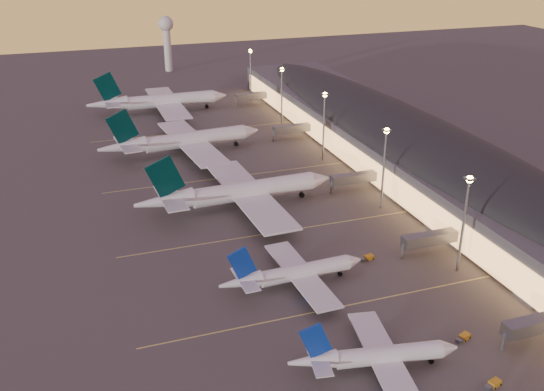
{
  "coord_description": "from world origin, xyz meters",
  "views": [
    {
      "loc": [
        -51.85,
        -109.94,
        79.17
      ],
      "look_at": [
        2.0,
        45.0,
        7.0
      ],
      "focal_mm": 40.0,
      "sensor_mm": 36.0,
      "label": 1
    }
  ],
  "objects_px": {
    "airliner_wide_far": "(159,101)",
    "baggage_tug_c": "(367,258)",
    "airliner_narrow_south": "(375,356)",
    "baggage_tug_a": "(493,384)",
    "airliner_narrow_north": "(293,273)",
    "airliner_wide_mid": "(182,141)",
    "airliner_wide_near": "(237,192)",
    "baggage_tug_b": "(463,338)",
    "radar_tower": "(167,34)"
  },
  "relations": [
    {
      "from": "airliner_wide_mid",
      "to": "baggage_tug_b",
      "type": "height_order",
      "value": "airliner_wide_mid"
    },
    {
      "from": "airliner_wide_mid",
      "to": "baggage_tug_a",
      "type": "xyz_separation_m",
      "value": [
        29.3,
        -147.56,
        -4.73
      ]
    },
    {
      "from": "radar_tower",
      "to": "baggage_tug_c",
      "type": "xyz_separation_m",
      "value": [
        7.08,
        -247.55,
        -21.36
      ]
    },
    {
      "from": "radar_tower",
      "to": "airliner_wide_near",
      "type": "bearing_deg",
      "value": -94.43
    },
    {
      "from": "airliner_narrow_north",
      "to": "baggage_tug_c",
      "type": "bearing_deg",
      "value": 11.26
    },
    {
      "from": "airliner_wide_near",
      "to": "airliner_narrow_north",
      "type": "bearing_deg",
      "value": -92.45
    },
    {
      "from": "airliner_wide_near",
      "to": "airliner_wide_far",
      "type": "bearing_deg",
      "value": 89.89
    },
    {
      "from": "airliner_narrow_south",
      "to": "radar_tower",
      "type": "height_order",
      "value": "radar_tower"
    },
    {
      "from": "airliner_narrow_north",
      "to": "airliner_wide_mid",
      "type": "bearing_deg",
      "value": 91.42
    },
    {
      "from": "airliner_narrow_south",
      "to": "baggage_tug_a",
      "type": "bearing_deg",
      "value": -21.61
    },
    {
      "from": "airliner_wide_near",
      "to": "baggage_tug_a",
      "type": "xyz_separation_m",
      "value": [
        23.19,
        -93.01,
        -4.69
      ]
    },
    {
      "from": "baggage_tug_c",
      "to": "baggage_tug_b",
      "type": "bearing_deg",
      "value": -95.77
    },
    {
      "from": "airliner_wide_far",
      "to": "baggage_tug_c",
      "type": "xyz_separation_m",
      "value": [
        27.9,
        -157.0,
        -4.88
      ]
    },
    {
      "from": "baggage_tug_a",
      "to": "airliner_narrow_south",
      "type": "bearing_deg",
      "value": 131.79
    },
    {
      "from": "airliner_wide_mid",
      "to": "radar_tower",
      "type": "relative_size",
      "value": 1.95
    },
    {
      "from": "airliner_wide_far",
      "to": "airliner_wide_near",
      "type": "bearing_deg",
      "value": -87.76
    },
    {
      "from": "airliner_wide_mid",
      "to": "airliner_wide_far",
      "type": "xyz_separation_m",
      "value": [
        1.21,
        60.33,
        0.17
      ]
    },
    {
      "from": "airliner_narrow_north",
      "to": "baggage_tug_b",
      "type": "xyz_separation_m",
      "value": [
        26.37,
        -31.51,
        -2.9
      ]
    },
    {
      "from": "airliner_narrow_north",
      "to": "radar_tower",
      "type": "distance_m",
      "value": 254.14
    },
    {
      "from": "airliner_narrow_south",
      "to": "airliner_wide_near",
      "type": "distance_m",
      "value": 81.43
    },
    {
      "from": "airliner_wide_near",
      "to": "baggage_tug_a",
      "type": "height_order",
      "value": "airliner_wide_near"
    },
    {
      "from": "airliner_wide_near",
      "to": "airliner_wide_mid",
      "type": "bearing_deg",
      "value": 93.84
    },
    {
      "from": "airliner_narrow_south",
      "to": "baggage_tug_a",
      "type": "distance_m",
      "value": 22.53
    },
    {
      "from": "airliner_wide_far",
      "to": "baggage_tug_a",
      "type": "relative_size",
      "value": 16.79
    },
    {
      "from": "airliner_wide_mid",
      "to": "radar_tower",
      "type": "distance_m",
      "value": 153.39
    },
    {
      "from": "airliner_narrow_north",
      "to": "radar_tower",
      "type": "bearing_deg",
      "value": 84.37
    },
    {
      "from": "airliner_wide_near",
      "to": "airliner_wide_mid",
      "type": "height_order",
      "value": "airliner_wide_mid"
    },
    {
      "from": "radar_tower",
      "to": "baggage_tug_a",
      "type": "distance_m",
      "value": 299.3
    },
    {
      "from": "airliner_wide_far",
      "to": "airliner_narrow_south",
      "type": "bearing_deg",
      "value": -87.57
    },
    {
      "from": "airliner_narrow_north",
      "to": "baggage_tug_b",
      "type": "distance_m",
      "value": 41.19
    },
    {
      "from": "airliner_wide_far",
      "to": "baggage_tug_a",
      "type": "xyz_separation_m",
      "value": [
        28.09,
        -207.89,
        -4.9
      ]
    },
    {
      "from": "airliner_narrow_south",
      "to": "radar_tower",
      "type": "distance_m",
      "value": 287.58
    },
    {
      "from": "airliner_wide_near",
      "to": "airliner_wide_mid",
      "type": "xyz_separation_m",
      "value": [
        -6.11,
        54.55,
        0.04
      ]
    },
    {
      "from": "airliner_narrow_north",
      "to": "baggage_tug_c",
      "type": "relative_size",
      "value": 9.19
    },
    {
      "from": "airliner_narrow_south",
      "to": "airliner_wide_far",
      "type": "distance_m",
      "value": 196.4
    },
    {
      "from": "baggage_tug_b",
      "to": "airliner_wide_near",
      "type": "bearing_deg",
      "value": 85.39
    },
    {
      "from": "airliner_narrow_south",
      "to": "baggage_tug_a",
      "type": "xyz_separation_m",
      "value": [
        19.06,
        -11.71,
        -2.67
      ]
    },
    {
      "from": "airliner_wide_near",
      "to": "airliner_wide_mid",
      "type": "distance_m",
      "value": 54.89
    },
    {
      "from": "airliner_wide_mid",
      "to": "baggage_tug_b",
      "type": "xyz_separation_m",
      "value": [
        32.55,
        -133.6,
        -4.72
      ]
    },
    {
      "from": "airliner_wide_near",
      "to": "baggage_tug_a",
      "type": "bearing_deg",
      "value": -78.54
    },
    {
      "from": "airliner_narrow_north",
      "to": "airliner_wide_mid",
      "type": "xyz_separation_m",
      "value": [
        -6.18,
        102.09,
        1.81
      ]
    },
    {
      "from": "airliner_narrow_south",
      "to": "baggage_tug_b",
      "type": "distance_m",
      "value": 22.58
    },
    {
      "from": "airliner_narrow_north",
      "to": "airliner_wide_near",
      "type": "xyz_separation_m",
      "value": [
        -0.08,
        47.54,
        1.77
      ]
    },
    {
      "from": "radar_tower",
      "to": "baggage_tug_b",
      "type": "xyz_separation_m",
      "value": [
        10.52,
        -284.48,
        -21.37
      ]
    },
    {
      "from": "airliner_wide_mid",
      "to": "baggage_tug_b",
      "type": "distance_m",
      "value": 137.59
    },
    {
      "from": "airliner_narrow_north",
      "to": "airliner_wide_near",
      "type": "relative_size",
      "value": 0.59
    },
    {
      "from": "baggage_tug_c",
      "to": "baggage_tug_a",
      "type": "bearing_deg",
      "value": -100.88
    },
    {
      "from": "airliner_wide_near",
      "to": "radar_tower",
      "type": "relative_size",
      "value": 1.94
    },
    {
      "from": "airliner_wide_far",
      "to": "radar_tower",
      "type": "bearing_deg",
      "value": 76.85
    },
    {
      "from": "airliner_narrow_north",
      "to": "baggage_tug_c",
      "type": "xyz_separation_m",
      "value": [
        22.93,
        5.42,
        -2.89
      ]
    }
  ]
}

